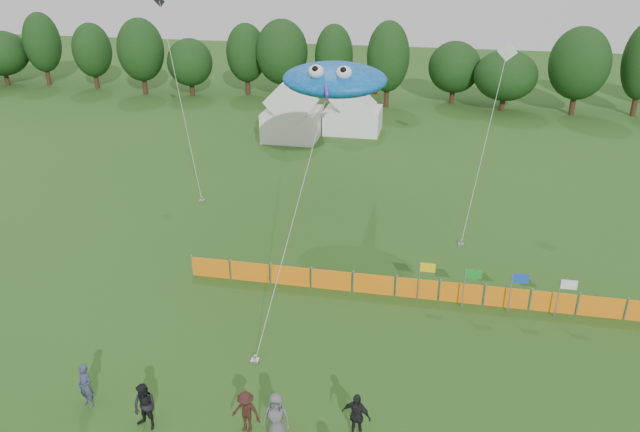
% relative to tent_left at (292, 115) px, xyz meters
% --- Properties ---
extents(ground, '(160.00, 160.00, 0.00)m').
position_rel_tent_left_xyz_m(ground, '(7.54, -32.15, -1.96)').
color(ground, '#234C16').
rests_on(ground, ground).
extents(treeline, '(104.57, 8.78, 8.36)m').
position_rel_tent_left_xyz_m(treeline, '(9.15, 12.78, 2.22)').
color(treeline, '#382314').
rests_on(treeline, ground).
extents(tent_left, '(4.41, 4.41, 3.89)m').
position_rel_tent_left_xyz_m(tent_left, '(0.00, 0.00, 0.00)').
color(tent_left, white).
rests_on(tent_left, ground).
extents(tent_right, '(4.70, 3.76, 3.32)m').
position_rel_tent_left_xyz_m(tent_right, '(4.63, 2.78, -0.29)').
color(tent_right, white).
rests_on(tent_right, ground).
extents(barrier_fence, '(21.90, 0.06, 1.00)m').
position_rel_tent_left_xyz_m(barrier_fence, '(11.47, -23.06, -1.46)').
color(barrier_fence, orange).
rests_on(barrier_fence, ground).
extents(flag_row, '(6.73, 0.42, 2.02)m').
position_rel_tent_left_xyz_m(flag_row, '(14.70, -23.40, -0.62)').
color(flag_row, gray).
rests_on(flag_row, ground).
extents(spectator_a, '(0.74, 0.62, 1.75)m').
position_rel_tent_left_xyz_m(spectator_a, '(0.39, -32.63, -1.09)').
color(spectator_a, '#333755').
rests_on(spectator_a, ground).
extents(spectator_b, '(1.00, 0.86, 1.77)m').
position_rel_tent_left_xyz_m(spectator_b, '(2.94, -33.24, -1.08)').
color(spectator_b, black).
rests_on(spectator_b, ground).
extents(spectator_c, '(1.08, 0.71, 1.57)m').
position_rel_tent_left_xyz_m(spectator_c, '(6.31, -32.69, -1.18)').
color(spectator_c, black).
rests_on(spectator_c, ground).
extents(spectator_d, '(1.10, 0.67, 1.75)m').
position_rel_tent_left_xyz_m(spectator_d, '(9.97, -32.26, -1.09)').
color(spectator_d, black).
rests_on(spectator_d, ground).
extents(spectator_e, '(0.93, 0.63, 1.84)m').
position_rel_tent_left_xyz_m(spectator_e, '(7.42, -32.90, -1.04)').
color(spectator_e, '#545358').
rests_on(spectator_e, ground).
extents(stingray_kite, '(6.79, 23.14, 9.13)m').
position_rel_tent_left_xyz_m(stingray_kite, '(5.98, -13.67, 6.05)').
color(stingray_kite, blue).
rests_on(stingray_kite, ground).
extents(small_kite_white, '(2.65, 8.20, 9.65)m').
position_rel_tent_left_xyz_m(small_kite_white, '(14.89, -11.58, 4.44)').
color(small_kite_white, white).
rests_on(small_kite_white, ground).
extents(small_kite_dark, '(5.06, 6.59, 11.82)m').
position_rel_tent_left_xyz_m(small_kite_dark, '(-5.11, -10.40, 4.79)').
color(small_kite_dark, black).
rests_on(small_kite_dark, ground).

